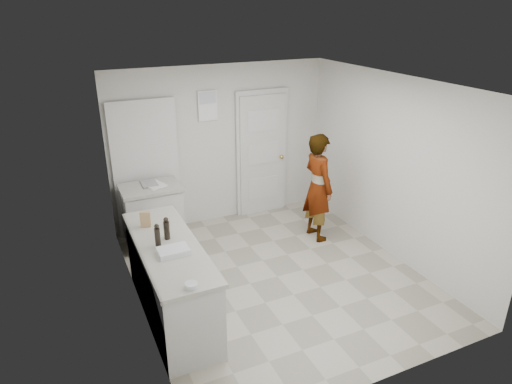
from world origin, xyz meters
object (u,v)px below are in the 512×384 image
person (318,187)px  spice_jar (167,223)px  oil_cruet_b (157,236)px  egg_bowl (191,285)px  cake_mix_box (145,219)px  baking_dish (173,251)px  oil_cruet_a (167,229)px

person → spice_jar: person is taller
oil_cruet_b → egg_bowl: (0.10, -0.86, -0.11)m
cake_mix_box → baking_dish: (0.13, -0.73, -0.07)m
cake_mix_box → oil_cruet_a: (0.15, -0.39, 0.03)m
egg_bowl → cake_mix_box: bearing=94.6°
cake_mix_box → spice_jar: (0.23, -0.09, -0.05)m
oil_cruet_b → oil_cruet_a: bearing=46.9°
oil_cruet_a → baking_dish: oil_cruet_a is taller
person → spice_jar: (-2.39, -0.53, 0.15)m
oil_cruet_b → baking_dish: (0.11, -0.19, -0.11)m
person → oil_cruet_b: person is taller
person → cake_mix_box: 2.66m
oil_cruet_a → egg_bowl: size_ratio=2.20×
spice_jar → oil_cruet_a: 0.32m
spice_jar → baking_dish: spice_jar is taller
cake_mix_box → oil_cruet_b: (0.02, -0.53, 0.04)m
cake_mix_box → oil_cruet_a: 0.42m
cake_mix_box → oil_cruet_a: oil_cruet_a is taller
oil_cruet_a → egg_bowl: 1.01m
spice_jar → egg_bowl: 1.31m
person → cake_mix_box: person is taller
cake_mix_box → egg_bowl: 1.40m
cake_mix_box → oil_cruet_b: 0.54m
oil_cruet_a → person: bearing=18.6°
spice_jar → baking_dish: size_ratio=0.26×
oil_cruet_a → cake_mix_box: bearing=111.1°
person → oil_cruet_a: person is taller
oil_cruet_b → egg_bowl: oil_cruet_b is taller
person → baking_dish: bearing=113.2°
baking_dish → spice_jar: bearing=80.7°
cake_mix_box → egg_bowl: bearing=-67.7°
oil_cruet_a → egg_bowl: bearing=-92.2°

